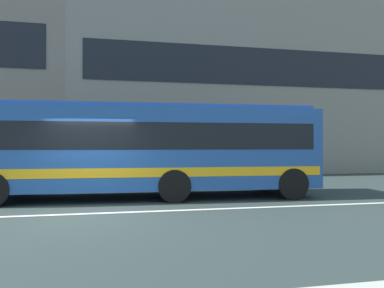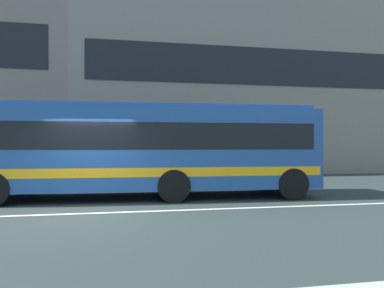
% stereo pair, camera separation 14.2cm
% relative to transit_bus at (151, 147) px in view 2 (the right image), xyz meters
% --- Properties ---
extents(ground_plane, '(160.00, 160.00, 0.00)m').
position_rel_transit_bus_xyz_m(ground_plane, '(-1.85, -2.42, -1.67)').
color(ground_plane, '#2B3635').
extents(lane_centre_line, '(60.00, 0.16, 0.01)m').
position_rel_transit_bus_xyz_m(lane_centre_line, '(-1.85, -2.42, -1.67)').
color(lane_centre_line, silver).
rests_on(lane_centre_line, ground_plane).
extents(apartment_block_right, '(21.43, 8.18, 10.94)m').
position_rel_transit_bus_xyz_m(apartment_block_right, '(6.73, 11.31, 3.80)').
color(apartment_block_right, gray).
rests_on(apartment_block_right, ground_plane).
extents(transit_bus, '(11.00, 2.94, 3.03)m').
position_rel_transit_bus_xyz_m(transit_bus, '(0.00, 0.00, 0.00)').
color(transit_bus, '#235098').
rests_on(transit_bus, ground_plane).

